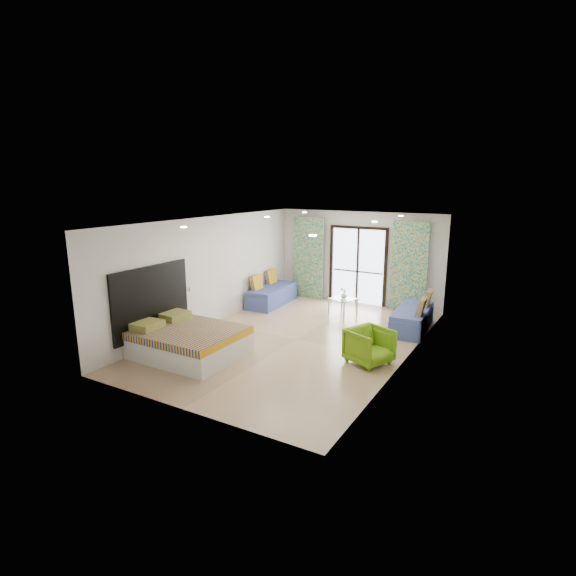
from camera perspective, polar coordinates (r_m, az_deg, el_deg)
The scene contains 24 objects.
floor at distance 10.37m, azimuth 1.06°, elevation -6.54°, with size 5.00×7.50×0.01m, color #9F805E, non-canonical shape.
ceiling at distance 9.78m, azimuth 1.13°, elevation 8.51°, with size 5.00×7.50×0.01m, color silver, non-canonical shape.
wall_back at distance 13.34m, azimuth 8.92°, elevation 3.79°, with size 5.00×0.01×2.70m, color silver, non-canonical shape.
wall_front at distance 7.05m, azimuth -13.84°, elevation -5.00°, with size 5.00×0.01×2.70m, color silver, non-canonical shape.
wall_left at distance 11.38m, azimuth -10.00°, elevation 2.12°, with size 0.01×7.50×2.70m, color silver, non-canonical shape.
wall_right at distance 9.08m, azimuth 15.05°, elevation -0.97°, with size 0.01×7.50×2.70m, color silver, non-canonical shape.
balcony_door at distance 13.33m, azimuth 8.86°, elevation 3.38°, with size 1.76×0.08×2.28m.
balcony_rail at distance 13.39m, azimuth 8.83°, elevation 2.09°, with size 1.52×0.03×0.04m, color #595451.
curtain_left at distance 13.82m, azimuth 2.62°, elevation 3.85°, with size 1.00×0.10×2.50m, color silver.
curtain_right at distance 12.72m, azimuth 15.13°, elevation 2.57°, with size 1.00×0.10×2.50m, color silver.
downlight_a at distance 8.98m, azimuth -13.11°, elevation 7.55°, with size 0.12×0.12×0.02m, color #FFE0B2.
downlight_b at distance 7.38m, azimuth 3.18°, elevation 6.68°, with size 0.12×0.12×0.02m, color #FFE0B2.
downlight_c at distance 11.36m, azimuth -2.67°, elevation 9.01°, with size 0.12×0.12×0.02m, color #FFE0B2.
downlight_d at distance 10.13m, azimuth 10.95°, elevation 8.27°, with size 0.12×0.12×0.02m, color #FFE0B2.
downlight_e at distance 13.08m, azimuth 2.12°, elevation 9.58°, with size 0.12×0.12×0.02m, color #FFE0B2.
downlight_f at distance 12.03m, azimuth 14.13°, elevation 8.87°, with size 0.12×0.12×0.02m, color #FFE0B2.
headboard at distance 10.03m, azimuth -16.93°, elevation -1.53°, with size 0.06×2.10×1.50m, color black.
switch_plate at distance 10.90m, azimuth -12.21°, elevation -0.09°, with size 0.02×0.10×0.10m, color silver.
bed at distance 9.58m, azimuth -12.56°, elevation -6.64°, with size 2.09×1.71×0.72m.
daybed_left at distance 13.21m, azimuth -2.13°, elevation -0.83°, with size 0.88×1.96×0.94m.
daybed_right at distance 11.36m, azimuth 15.58°, elevation -3.70°, with size 0.87×1.94×0.93m.
coffee_table at distance 12.38m, azimuth 7.00°, elevation -1.54°, with size 0.79×0.79×0.72m.
vase at distance 12.37m, azimuth 7.12°, elevation -0.91°, with size 0.18×0.18×0.18m, color white.
armchair at distance 9.08m, azimuth 10.30°, elevation -7.05°, with size 0.76×0.71×0.78m, color #639A13.
Camera 1 is at (4.70, -8.54, 3.52)m, focal length 28.00 mm.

